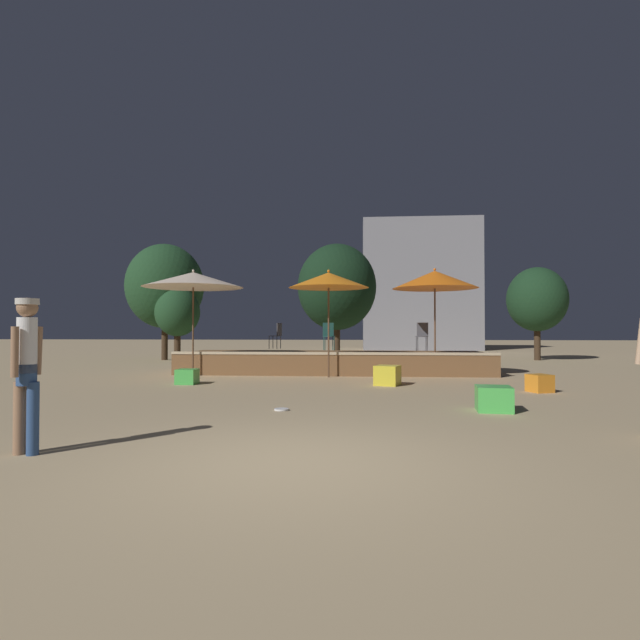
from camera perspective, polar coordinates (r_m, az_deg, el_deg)
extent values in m
plane|color=tan|center=(5.47, -3.50, -16.02)|extent=(120.00, 120.00, 0.00)
cube|color=brown|center=(16.50, 1.66, -4.84)|extent=(9.84, 3.13, 0.64)
cube|color=#CCB793|center=(14.95, 1.37, -3.84)|extent=(9.84, 0.12, 0.08)
cylinder|color=brown|center=(14.60, 0.99, -1.44)|extent=(0.05, 0.05, 2.62)
cone|color=orange|center=(14.67, 0.99, 4.58)|extent=(2.35, 2.35, 0.45)
sphere|color=orange|center=(14.70, 0.99, 5.61)|extent=(0.08, 0.08, 0.08)
cylinder|color=brown|center=(15.49, -14.31, -1.30)|extent=(0.05, 0.05, 2.67)
cone|color=beige|center=(15.56, -14.29, 4.48)|extent=(2.99, 2.99, 0.46)
sphere|color=beige|center=(15.59, -14.28, 5.46)|extent=(0.08, 0.08, 0.08)
cylinder|color=brown|center=(15.21, 13.01, -1.41)|extent=(0.05, 0.05, 2.62)
cone|color=orange|center=(15.28, 12.98, 4.52)|extent=(2.52, 2.52, 0.53)
sphere|color=orange|center=(15.31, 12.98, 5.66)|extent=(0.08, 0.08, 0.08)
cube|color=yellow|center=(12.73, 7.71, -6.29)|extent=(0.73, 0.73, 0.50)
cube|color=#4CC651|center=(9.18, 19.25, -8.49)|extent=(0.64, 0.64, 0.43)
cube|color=#4CC651|center=(13.32, -14.94, -6.27)|extent=(0.50, 0.50, 0.38)
cube|color=orange|center=(12.29, 23.81, -6.63)|extent=(0.58, 0.58, 0.40)
cylinder|color=#2D4C7F|center=(6.55, -29.98, -9.72)|extent=(0.13, 0.13, 0.82)
cylinder|color=#997051|center=(6.67, -31.12, -9.56)|extent=(0.13, 0.13, 0.82)
cylinder|color=#2D4C7F|center=(6.55, -30.51, -5.41)|extent=(0.21, 0.21, 0.24)
cylinder|color=white|center=(6.54, -30.49, -2.49)|extent=(0.21, 0.21, 0.63)
cylinder|color=#997051|center=(6.67, -29.51, -3.06)|extent=(0.09, 0.11, 0.56)
cylinder|color=#997051|center=(6.41, -31.51, -3.12)|extent=(0.09, 0.09, 0.56)
sphere|color=#997051|center=(6.54, -30.45, 1.24)|extent=(0.22, 0.22, 0.22)
cylinder|color=beige|center=(6.54, -30.45, 1.82)|extent=(0.25, 0.25, 0.07)
cylinder|color=#1E4C47|center=(16.16, 0.58, -2.69)|extent=(0.02, 0.02, 0.45)
cylinder|color=#1E4C47|center=(16.20, 1.63, -2.69)|extent=(0.02, 0.02, 0.45)
cylinder|color=#1E4C47|center=(16.45, 0.44, -2.66)|extent=(0.02, 0.02, 0.45)
cylinder|color=#1E4C47|center=(16.49, 1.47, -2.66)|extent=(0.02, 0.02, 0.45)
cylinder|color=#1E4C47|center=(16.32, 1.03, -1.89)|extent=(0.40, 0.40, 0.02)
cube|color=#1E4C47|center=(16.49, 0.94, -1.09)|extent=(0.36, 0.10, 0.45)
cylinder|color=#47474C|center=(17.74, -5.40, -2.54)|extent=(0.02, 0.02, 0.45)
cylinder|color=#47474C|center=(17.47, -5.84, -2.56)|extent=(0.02, 0.02, 0.45)
cylinder|color=#47474C|center=(17.61, -4.53, -2.55)|extent=(0.02, 0.02, 0.45)
cylinder|color=#47474C|center=(17.34, -4.95, -2.58)|extent=(0.02, 0.02, 0.45)
cylinder|color=#47474C|center=(17.53, -5.18, -1.82)|extent=(0.40, 0.40, 0.02)
cube|color=#47474C|center=(17.46, -4.67, -1.09)|extent=(0.13, 0.35, 0.45)
cylinder|color=#47474C|center=(16.12, 10.95, -2.68)|extent=(0.02, 0.02, 0.45)
cylinder|color=#47474C|center=(16.08, 12.01, -2.68)|extent=(0.02, 0.02, 0.45)
cylinder|color=#47474C|center=(16.42, 11.11, -2.65)|extent=(0.02, 0.02, 0.45)
cylinder|color=#47474C|center=(16.38, 12.15, -2.65)|extent=(0.02, 0.02, 0.45)
cylinder|color=#47474C|center=(16.25, 11.55, -1.87)|extent=(0.40, 0.40, 0.02)
cube|color=#47474C|center=(16.41, 11.64, -1.07)|extent=(0.36, 0.12, 0.45)
cylinder|color=white|center=(8.81, -4.43, -10.15)|extent=(0.25, 0.25, 0.03)
cylinder|color=#3D2B1C|center=(22.62, -16.00, -2.95)|extent=(0.28, 0.28, 1.29)
ellipsoid|color=#1E4223|center=(22.61, -15.98, 0.89)|extent=(1.94, 1.94, 2.13)
cylinder|color=#3D2B1C|center=(22.21, 1.95, -2.47)|extent=(0.28, 0.28, 1.72)
ellipsoid|color=black|center=(22.29, 1.95, 3.79)|extent=(3.50, 3.50, 3.85)
cylinder|color=#3D2B1C|center=(24.71, 23.58, -2.41)|extent=(0.28, 0.28, 1.58)
ellipsoid|color=#19381E|center=(24.74, 23.55, 2.19)|extent=(2.65, 2.65, 2.92)
cylinder|color=#3D2B1C|center=(23.93, -17.33, -2.22)|extent=(0.28, 0.28, 1.81)
ellipsoid|color=#1E4223|center=(24.01, -17.30, 3.72)|extent=(3.51, 3.51, 3.86)
cube|color=gray|center=(35.27, 11.33, 3.86)|extent=(7.84, 3.84, 8.83)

